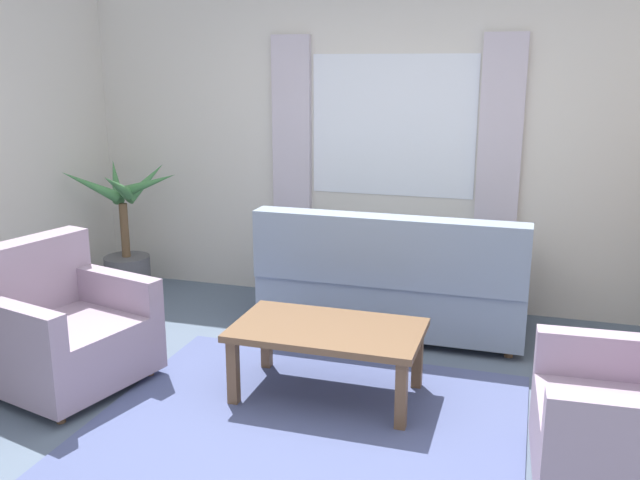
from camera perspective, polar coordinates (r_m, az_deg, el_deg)
name	(u,v)px	position (r m, az deg, el deg)	size (l,w,h in m)	color
ground_plane	(305,429)	(3.91, -1.24, -15.21)	(6.24, 6.24, 0.00)	slate
wall_back	(394,144)	(5.63, 6.06, 7.81)	(5.32, 0.12, 2.60)	silver
window_with_curtains	(392,126)	(5.53, 5.93, 9.27)	(1.98, 0.07, 1.40)	white
area_rug	(305,428)	(3.91, -1.24, -15.13)	(2.31, 2.01, 0.01)	#4C5684
couch	(393,283)	(5.11, 6.01, -3.56)	(1.90, 0.82, 0.92)	gray
armchair_left	(60,329)	(4.55, -20.55, -6.88)	(1.00, 1.01, 0.88)	#998499
coffee_table	(328,336)	(4.09, 0.63, -7.88)	(1.10, 0.64, 0.44)	brown
potted_plant	(126,244)	(6.11, -15.60, -0.33)	(0.94, 0.94, 1.16)	#56565B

